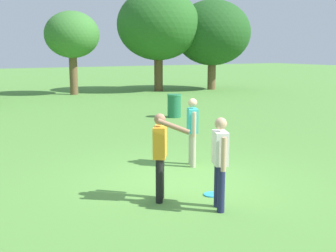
% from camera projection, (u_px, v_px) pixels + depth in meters
% --- Properties ---
extents(ground_plane, '(120.00, 120.00, 0.00)m').
position_uv_depth(ground_plane, '(177.00, 181.00, 9.11)').
color(ground_plane, '#568E3D').
extents(person_thrower, '(0.35, 0.57, 1.64)m').
position_uv_depth(person_thrower, '(192.00, 127.00, 10.16)').
color(person_thrower, '#B7AD93').
rests_on(person_thrower, ground).
extents(person_catcher, '(0.35, 0.57, 1.64)m').
position_uv_depth(person_catcher, '(220.00, 157.00, 7.33)').
color(person_catcher, '#1E234C').
rests_on(person_catcher, ground).
extents(person_bystander, '(0.53, 0.83, 1.64)m').
position_uv_depth(person_bystander, '(161.00, 150.00, 7.78)').
color(person_bystander, black).
rests_on(person_bystander, ground).
extents(frisbee, '(0.30, 0.30, 0.03)m').
position_uv_depth(frisbee, '(211.00, 195.00, 8.22)').
color(frisbee, '#2D9EDB').
rests_on(frisbee, ground).
extents(trash_can_beside_table, '(0.59, 0.59, 0.96)m').
position_uv_depth(trash_can_beside_table, '(174.00, 106.00, 17.63)').
color(trash_can_beside_table, '#237047').
rests_on(trash_can_beside_table, ground).
extents(tree_slender_mid, '(3.34, 3.34, 5.10)m').
position_uv_depth(tree_slender_mid, '(72.00, 35.00, 26.03)').
color(tree_slender_mid, brown).
rests_on(tree_slender_mid, ground).
extents(tree_back_left, '(5.48, 5.48, 6.73)m').
position_uv_depth(tree_back_left, '(158.00, 25.00, 28.16)').
color(tree_back_left, brown).
rests_on(tree_back_left, ground).
extents(tree_back_right, '(5.27, 5.27, 6.17)m').
position_uv_depth(tree_back_right, '(212.00, 33.00, 29.47)').
color(tree_back_right, brown).
rests_on(tree_back_right, ground).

